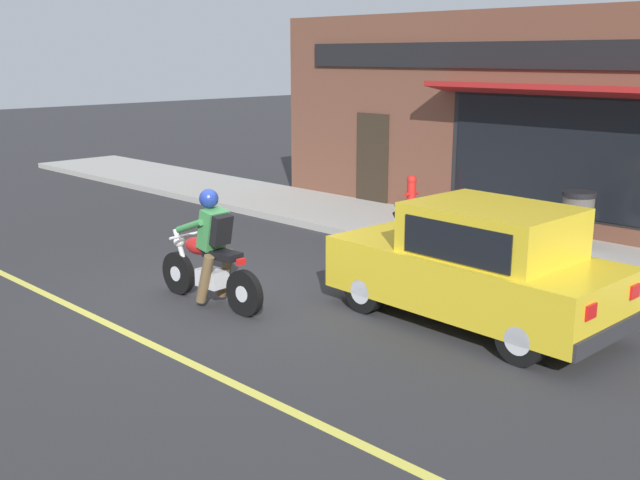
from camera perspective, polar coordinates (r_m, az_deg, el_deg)
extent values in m
plane|color=#2B2B2D|center=(10.81, -7.09, -4.24)|extent=(80.00, 80.00, 0.00)
cube|color=#9E9B93|center=(16.24, 0.37, 2.26)|extent=(2.60, 22.00, 0.14)
cube|color=#D1C64C|center=(12.46, -22.33, -2.74)|extent=(0.12, 19.80, 0.01)
cube|color=brown|center=(15.05, 14.33, 8.73)|extent=(0.50, 11.88, 4.20)
cube|color=black|center=(14.17, 18.81, 5.88)|extent=(0.04, 4.99, 2.10)
cube|color=black|center=(14.19, 18.84, 5.89)|extent=(0.02, 5.23, 2.20)
cube|color=#2D2319|center=(16.85, 4.01, 6.04)|extent=(0.04, 0.90, 2.10)
cube|color=maroon|center=(13.78, 18.59, 10.71)|extent=(0.81, 5.70, 0.24)
cube|color=black|center=(14.76, 14.06, 13.52)|extent=(0.06, 10.10, 0.50)
cylinder|color=black|center=(10.93, -10.74, -2.49)|extent=(0.13, 0.62, 0.62)
cylinder|color=silver|center=(10.93, -10.74, -2.49)|extent=(0.13, 0.22, 0.22)
cylinder|color=black|center=(9.89, -5.77, -4.05)|extent=(0.13, 0.62, 0.62)
cylinder|color=silver|center=(9.89, -5.77, -4.05)|extent=(0.13, 0.22, 0.22)
cube|color=silver|center=(10.34, -8.22, -2.87)|extent=(0.30, 0.41, 0.24)
ellipsoid|color=#B21919|center=(10.42, -9.18, -0.43)|extent=(0.33, 0.53, 0.24)
cube|color=black|center=(10.07, -7.45, -1.11)|extent=(0.29, 0.57, 0.10)
cylinder|color=silver|center=(10.76, -10.49, -0.98)|extent=(0.09, 0.33, 0.68)
cylinder|color=silver|center=(10.60, -10.16, 0.37)|extent=(0.56, 0.07, 0.04)
sphere|color=silver|center=(10.76, -10.69, -0.11)|extent=(0.16, 0.16, 0.16)
cylinder|color=silver|center=(10.18, -6.06, -3.66)|extent=(0.11, 0.55, 0.08)
cube|color=red|center=(9.80, -6.03, -1.66)|extent=(0.12, 0.07, 0.08)
cylinder|color=brown|center=(10.16, -8.75, -2.95)|extent=(0.16, 0.36, 0.71)
cylinder|color=brown|center=(10.39, -7.22, -2.53)|extent=(0.16, 0.36, 0.71)
cube|color=#387F42|center=(10.12, -8.17, 0.82)|extent=(0.36, 0.34, 0.57)
cylinder|color=#387F42|center=(10.17, -9.91, 1.05)|extent=(0.12, 0.52, 0.26)
cylinder|color=#387F42|center=(10.42, -8.19, 1.42)|extent=(0.12, 0.52, 0.26)
sphere|color=navy|center=(10.08, -8.47, 3.14)|extent=(0.26, 0.26, 0.26)
cube|color=black|center=(10.00, -7.59, 0.79)|extent=(0.29, 0.25, 0.42)
cylinder|color=black|center=(10.00, 3.42, -3.86)|extent=(0.20, 0.61, 0.60)
cylinder|color=silver|center=(10.00, 3.42, -3.86)|extent=(0.21, 0.34, 0.33)
cylinder|color=black|center=(11.04, 8.59, -2.27)|extent=(0.20, 0.61, 0.60)
cylinder|color=silver|center=(11.04, 8.59, -2.27)|extent=(0.21, 0.34, 0.33)
cylinder|color=black|center=(8.62, 15.12, -7.30)|extent=(0.20, 0.61, 0.60)
cylinder|color=silver|center=(8.62, 15.12, -7.30)|extent=(0.21, 0.34, 0.33)
cylinder|color=black|center=(9.81, 19.63, -5.03)|extent=(0.20, 0.61, 0.60)
cylinder|color=silver|center=(9.81, 19.63, -5.03)|extent=(0.21, 0.34, 0.33)
cube|color=gold|center=(9.72, 11.52, -2.81)|extent=(1.79, 3.76, 0.70)
cube|color=gold|center=(9.42, 12.94, 0.62)|extent=(1.51, 1.96, 0.66)
cube|color=black|center=(9.93, 8.79, 1.19)|extent=(1.34, 0.40, 0.51)
cube|color=black|center=(8.85, 10.28, -0.24)|extent=(0.09, 1.52, 0.46)
cube|color=black|center=(10.02, 15.28, 1.15)|extent=(0.09, 1.52, 0.46)
cube|color=silver|center=(10.47, 1.64, -0.63)|extent=(0.24, 0.05, 0.14)
cube|color=red|center=(8.35, 19.93, -5.16)|extent=(0.20, 0.05, 0.16)
cube|color=silver|center=(11.19, 5.35, 0.26)|extent=(0.24, 0.05, 0.14)
cube|color=red|center=(9.23, 22.85, -3.62)|extent=(0.20, 0.05, 0.16)
cube|color=#28282B|center=(10.90, 3.64, -2.09)|extent=(1.61, 0.18, 0.20)
cube|color=#28282B|center=(8.92, 21.07, -6.69)|extent=(1.61, 0.18, 0.20)
cylinder|color=#514C47|center=(13.42, 18.99, 1.29)|extent=(0.52, 0.52, 0.90)
cylinder|color=black|center=(13.33, 19.15, 3.34)|extent=(0.56, 0.56, 0.08)
cylinder|color=red|center=(15.25, 6.93, 1.97)|extent=(0.24, 0.24, 0.16)
cylinder|color=red|center=(15.18, 6.97, 3.34)|extent=(0.18, 0.18, 0.58)
sphere|color=red|center=(15.12, 7.00, 4.56)|extent=(0.20, 0.20, 0.20)
cylinder|color=red|center=(15.07, 6.67, 3.46)|extent=(0.10, 0.08, 0.08)
cylinder|color=red|center=(15.27, 7.27, 3.58)|extent=(0.10, 0.08, 0.08)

